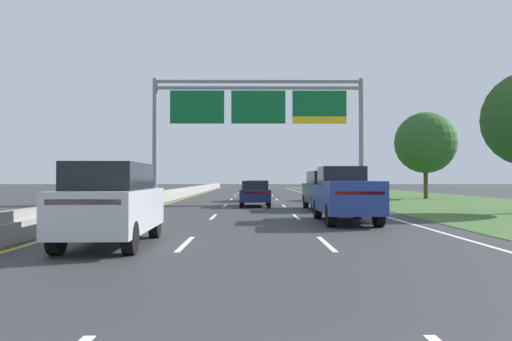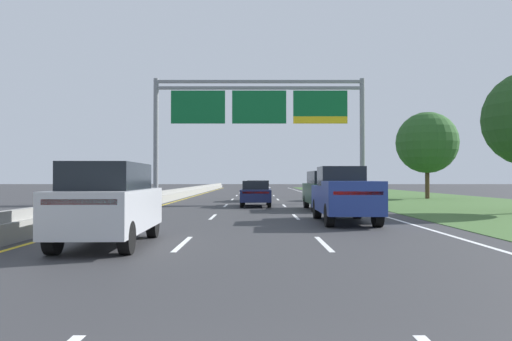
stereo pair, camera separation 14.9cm
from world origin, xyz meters
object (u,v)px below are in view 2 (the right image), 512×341
at_px(car_darkgreen_right_lane_suv, 326,190).
at_px(car_white_centre_lane_sedan, 259,190).
at_px(car_silver_left_lane_suv, 110,202).
at_px(car_navy_centre_lane_sedan, 256,193).
at_px(overhead_sign_gantry, 260,114).
at_px(pickup_truck_blue, 345,195).
at_px(roadside_tree_mid, 428,143).

height_order(car_darkgreen_right_lane_suv, car_white_centre_lane_sedan, car_darkgreen_right_lane_suv).
relative_size(car_silver_left_lane_suv, car_navy_centre_lane_sedan, 1.08).
relative_size(car_navy_centre_lane_sedan, car_white_centre_lane_sedan, 1.00).
distance_m(car_silver_left_lane_suv, car_navy_centre_lane_sedan, 17.99).
distance_m(overhead_sign_gantry, pickup_truck_blue, 16.68).
relative_size(car_white_centre_lane_sedan, roadside_tree_mid, 0.60).
bearing_deg(car_silver_left_lane_suv, roadside_tree_mid, -33.96).
bearing_deg(overhead_sign_gantry, car_navy_centre_lane_sedan, -93.11).
relative_size(overhead_sign_gantry, car_darkgreen_right_lane_suv, 3.17).
xyz_separation_m(pickup_truck_blue, car_white_centre_lane_sedan, (-3.31, 17.82, -0.26)).
bearing_deg(pickup_truck_blue, roadside_tree_mid, -26.09).
relative_size(pickup_truck_blue, car_silver_left_lane_suv, 1.14).
relative_size(car_silver_left_lane_suv, car_darkgreen_right_lane_suv, 1.00).
bearing_deg(car_white_centre_lane_sedan, car_navy_centre_lane_sedan, 178.35).
bearing_deg(roadside_tree_mid, car_darkgreen_right_lane_suv, -126.51).
xyz_separation_m(overhead_sign_gantry, car_navy_centre_lane_sedan, (-0.25, -4.53, -5.51)).
bearing_deg(roadside_tree_mid, car_white_centre_lane_sedan, -163.51).
height_order(pickup_truck_blue, roadside_tree_mid, roadside_tree_mid).
bearing_deg(car_silver_left_lane_suv, car_navy_centre_lane_sedan, -13.57).
height_order(overhead_sign_gantry, car_silver_left_lane_suv, overhead_sign_gantry).
distance_m(car_navy_centre_lane_sedan, car_darkgreen_right_lane_suv, 5.06).
distance_m(car_silver_left_lane_suv, car_darkgreen_right_lane_suv, 16.16).
bearing_deg(pickup_truck_blue, car_silver_left_lane_suv, 132.90).
relative_size(pickup_truck_blue, roadside_tree_mid, 0.74).
distance_m(car_darkgreen_right_lane_suv, roadside_tree_mid, 18.29).
height_order(car_navy_centre_lane_sedan, roadside_tree_mid, roadside_tree_mid).
distance_m(car_silver_left_lane_suv, car_white_centre_lane_sedan, 24.77).
distance_m(car_navy_centre_lane_sedan, car_white_centre_lane_sedan, 6.86).
xyz_separation_m(car_white_centre_lane_sedan, roadside_tree_mid, (14.30, 4.23, 3.92)).
relative_size(car_darkgreen_right_lane_suv, car_white_centre_lane_sedan, 1.08).
relative_size(pickup_truck_blue, car_navy_centre_lane_sedan, 1.23).
xyz_separation_m(car_silver_left_lane_suv, car_navy_centre_lane_sedan, (3.75, 17.59, -0.28)).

